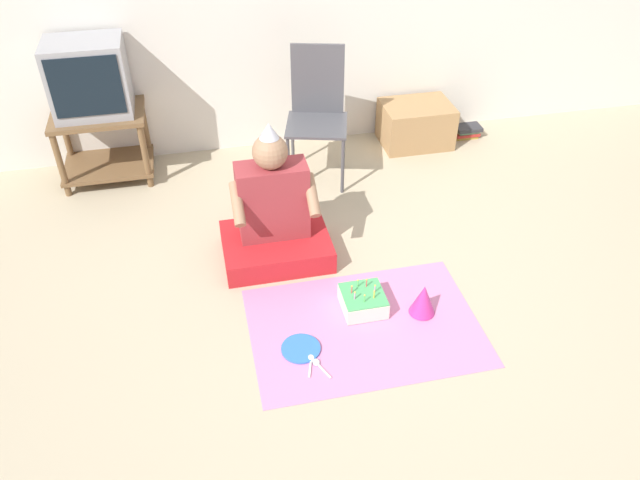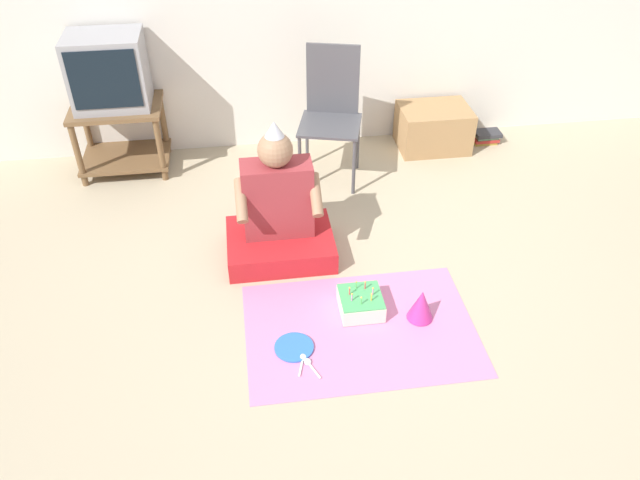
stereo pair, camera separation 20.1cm
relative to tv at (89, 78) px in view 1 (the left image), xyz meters
name	(u,v)px [view 1 (the left image)]	position (x,y,z in m)	size (l,w,h in m)	color
ground_plane	(386,328)	(1.50, -1.91, -0.75)	(16.00, 16.00, 0.00)	tan
tv_stand	(103,139)	(0.00, -0.01, -0.45)	(0.62, 0.46, 0.50)	brown
tv	(89,78)	(0.00, 0.00, 0.00)	(0.50, 0.39, 0.49)	#99999E
folding_chair	(317,107)	(1.47, -0.28, -0.23)	(0.50, 0.48, 0.92)	#4C4C51
cardboard_box_stack	(416,124)	(2.31, -0.01, -0.59)	(0.53, 0.40, 0.32)	#A87F51
book_pile	(467,131)	(2.75, -0.01, -0.70)	(0.21, 0.14, 0.09)	#A88933
person_seated	(274,218)	(1.02, -1.16, -0.48)	(0.63, 0.49, 0.87)	red
party_cloth	(364,326)	(1.38, -1.88, -0.74)	(1.21, 0.84, 0.01)	pink
birthday_cake	(363,301)	(1.41, -1.74, -0.69)	(0.23, 0.23, 0.16)	#F4E0C6
party_hat_blue	(423,299)	(1.72, -1.84, -0.65)	(0.14, 0.14, 0.19)	#CC338C
paper_plate	(301,348)	(1.02, -1.97, -0.73)	(0.20, 0.20, 0.01)	blue
plastic_spoon_near	(311,360)	(1.05, -2.06, -0.73)	(0.06, 0.14, 0.01)	white
plastic_spoon_far	(318,364)	(1.08, -2.09, -0.73)	(0.07, 0.14, 0.01)	white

